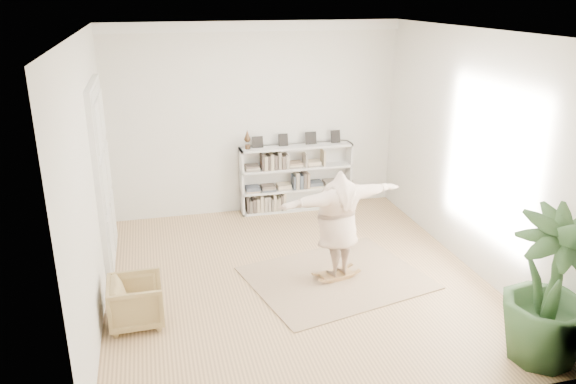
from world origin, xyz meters
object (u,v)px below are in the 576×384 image
object	(u,v)px
armchair	(136,302)
houseplant	(550,288)
rocker_board	(336,274)
person	(338,221)
bookshelf	(296,178)

from	to	relation	value
armchair	houseplant	world-z (taller)	houseplant
armchair	rocker_board	size ratio (longest dim) A/B	1.27
rocker_board	houseplant	xyz separation A→B (m)	(1.70, -2.43, 0.86)
houseplant	rocker_board	bearing A→B (deg)	125.01
rocker_board	person	xyz separation A→B (m)	(0.00, -0.00, 0.87)
houseplant	bookshelf	bearing A→B (deg)	106.17
armchair	houseplant	bearing A→B (deg)	-113.75
armchair	person	size ratio (longest dim) A/B	0.35
rocker_board	person	distance (m)	0.87
rocker_board	person	bearing A→B (deg)	-103.27
bookshelf	rocker_board	distance (m)	3.00
bookshelf	houseplant	bearing A→B (deg)	-73.83
rocker_board	armchair	bearing A→B (deg)	176.87
bookshelf	person	xyz separation A→B (m)	(-0.14, -2.94, 0.30)
bookshelf	rocker_board	size ratio (longest dim) A/B	4.03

